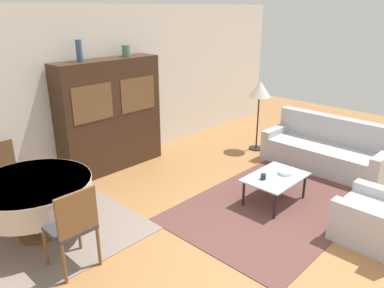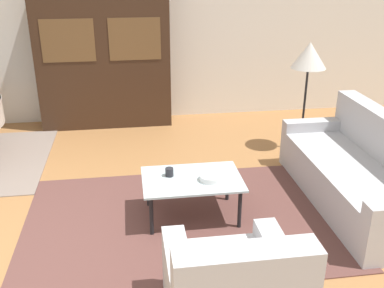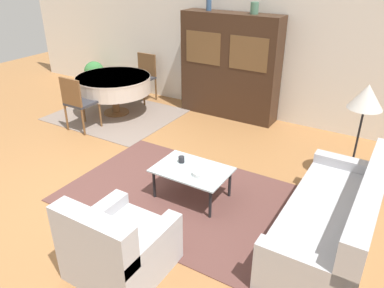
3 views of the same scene
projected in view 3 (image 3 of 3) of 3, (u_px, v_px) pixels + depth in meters
ground_plane at (90, 196)px, 4.76m from camera, size 14.00×14.00×0.00m
wall_back at (224, 39)px, 6.93m from camera, size 10.00×0.06×2.70m
area_rug at (183, 196)px, 4.74m from camera, size 2.93×1.99×0.01m
dining_rug at (116, 115)px, 7.18m from camera, size 2.20×1.87×0.01m
couch at (335, 220)px, 3.84m from camera, size 0.84×2.06×0.86m
armchair at (118, 247)px, 3.49m from camera, size 0.83×0.85×0.83m
coffee_table at (192, 172)px, 4.57m from camera, size 0.91×0.63×0.40m
display_cabinet at (230, 67)px, 6.78m from camera, size 1.83×0.44×1.87m
dining_table at (114, 84)px, 6.99m from camera, size 1.38×1.38×0.73m
dining_chair_near at (77, 100)px, 6.31m from camera, size 0.44×0.44×0.95m
dining_chair_far at (144, 74)px, 7.70m from camera, size 0.44×0.44×0.95m
floor_lamp at (366, 100)px, 4.55m from camera, size 0.42×0.42×1.36m
cup at (181, 159)px, 4.69m from camera, size 0.08×0.08×0.08m
bowl at (201, 173)px, 4.42m from camera, size 0.21×0.21×0.05m
vase_tall at (209, 1)px, 6.50m from camera, size 0.09×0.09×0.32m
vase_short at (255, 8)px, 6.14m from camera, size 0.13×0.13×0.19m
potted_plant at (95, 74)px, 8.34m from camera, size 0.44×0.44×0.66m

